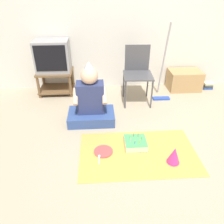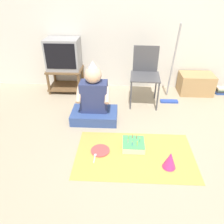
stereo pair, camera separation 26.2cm
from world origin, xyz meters
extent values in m
plane|color=tan|center=(0.00, 0.00, 0.00)|extent=(16.00, 16.00, 0.00)
cube|color=silver|center=(0.00, 2.10, 1.27)|extent=(6.40, 0.06, 2.55)
cube|color=brown|center=(-1.33, 1.85, 0.39)|extent=(0.58, 0.44, 0.03)
cube|color=brown|center=(-1.33, 1.85, 0.07)|extent=(0.58, 0.44, 0.02)
cylinder|color=brown|center=(-1.59, 1.67, 0.20)|extent=(0.04, 0.04, 0.40)
cylinder|color=brown|center=(-1.07, 1.67, 0.20)|extent=(0.04, 0.04, 0.40)
cylinder|color=brown|center=(-1.59, 2.04, 0.20)|extent=(0.04, 0.04, 0.40)
cylinder|color=brown|center=(-1.07, 2.04, 0.20)|extent=(0.04, 0.04, 0.40)
cube|color=#99999E|center=(-1.33, 1.86, 0.65)|extent=(0.54, 0.38, 0.50)
cube|color=black|center=(-1.33, 1.67, 0.67)|extent=(0.48, 0.01, 0.40)
cube|color=#4C4C51|center=(0.01, 1.41, 0.46)|extent=(0.46, 0.45, 0.02)
cube|color=#4C4C51|center=(0.02, 1.62, 0.67)|extent=(0.39, 0.04, 0.41)
cylinder|color=#4C4C51|center=(-0.20, 1.22, 0.23)|extent=(0.02, 0.02, 0.46)
cylinder|color=#4C4C51|center=(0.20, 1.20, 0.23)|extent=(0.02, 0.02, 0.46)
cylinder|color=#4C4C51|center=(-0.18, 1.62, 0.23)|extent=(0.02, 0.02, 0.46)
cylinder|color=#4C4C51|center=(0.22, 1.60, 0.23)|extent=(0.02, 0.02, 0.46)
cube|color=tan|center=(0.94, 1.85, 0.17)|extent=(0.56, 0.38, 0.34)
cube|color=#2D4CB2|center=(0.44, 1.48, 0.01)|extent=(0.28, 0.09, 0.03)
cylinder|color=#B7B7BC|center=(0.44, 1.60, 0.62)|extent=(0.03, 0.27, 1.19)
cube|color=#284793|center=(1.39, 1.85, 0.02)|extent=(0.17, 0.15, 0.03)
cube|color=#333338|center=(1.39, 1.85, 0.05)|extent=(0.16, 0.12, 0.03)
cube|color=#60936B|center=(1.40, 1.85, 0.07)|extent=(0.14, 0.12, 0.02)
cube|color=beige|center=(1.41, 1.85, 0.10)|extent=(0.17, 0.13, 0.03)
cube|color=#334C8C|center=(-0.71, 0.90, 0.07)|extent=(0.64, 0.41, 0.14)
cube|color=navy|center=(-0.71, 0.94, 0.35)|extent=(0.36, 0.23, 0.42)
sphere|color=beige|center=(-0.71, 0.94, 0.66)|extent=(0.23, 0.23, 0.23)
cone|color=silver|center=(-0.71, 0.94, 0.81)|extent=(0.13, 0.13, 0.09)
cylinder|color=beige|center=(-0.90, 0.84, 0.42)|extent=(0.06, 0.23, 0.19)
cylinder|color=beige|center=(-0.53, 0.84, 0.42)|extent=(0.06, 0.23, 0.19)
cube|color=#EFA84C|center=(-0.17, 0.19, 0.00)|extent=(1.34, 0.81, 0.01)
cube|color=#F4E0C6|center=(-0.18, 0.31, 0.04)|extent=(0.26, 0.26, 0.07)
cube|color=#4CB266|center=(-0.18, 0.31, 0.08)|extent=(0.25, 0.25, 0.01)
cylinder|color=#66C666|center=(-0.11, 0.32, 0.11)|extent=(0.01, 0.01, 0.06)
sphere|color=#FFCC4C|center=(-0.11, 0.32, 0.14)|extent=(0.01, 0.01, 0.01)
cylinder|color=#EA4C4C|center=(-0.14, 0.37, 0.11)|extent=(0.01, 0.01, 0.06)
sphere|color=#FFCC4C|center=(-0.14, 0.37, 0.14)|extent=(0.01, 0.01, 0.01)
cylinder|color=#EA4C4C|center=(-0.20, 0.38, 0.11)|extent=(0.01, 0.01, 0.06)
sphere|color=#FFCC4C|center=(-0.20, 0.38, 0.14)|extent=(0.01, 0.01, 0.01)
cylinder|color=#66C666|center=(-0.24, 0.35, 0.11)|extent=(0.01, 0.01, 0.06)
sphere|color=#FFCC4C|center=(-0.24, 0.35, 0.14)|extent=(0.01, 0.01, 0.01)
cylinder|color=#E58CCC|center=(-0.25, 0.29, 0.11)|extent=(0.01, 0.01, 0.06)
sphere|color=#FFCC4C|center=(-0.25, 0.29, 0.14)|extent=(0.01, 0.01, 0.01)
cylinder|color=#4C7FE5|center=(-0.20, 0.25, 0.11)|extent=(0.01, 0.01, 0.06)
sphere|color=#FFCC4C|center=(-0.20, 0.25, 0.14)|extent=(0.01, 0.01, 0.01)
cylinder|color=yellow|center=(-0.14, 0.25, 0.11)|extent=(0.01, 0.01, 0.06)
sphere|color=#FFCC4C|center=(-0.14, 0.25, 0.14)|extent=(0.01, 0.01, 0.01)
cone|color=#CC338C|center=(0.19, 0.01, 0.10)|extent=(0.14, 0.14, 0.19)
cylinder|color=#D84C4C|center=(-0.57, 0.23, 0.01)|extent=(0.22, 0.22, 0.01)
ellipsoid|color=white|center=(-0.62, 0.15, 0.01)|extent=(0.04, 0.05, 0.01)
cube|color=white|center=(-0.62, 0.08, 0.01)|extent=(0.01, 0.10, 0.01)
camera|label=1|loc=(-0.60, -1.70, 1.72)|focal=35.00mm
camera|label=2|loc=(-0.33, -1.70, 1.72)|focal=35.00mm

